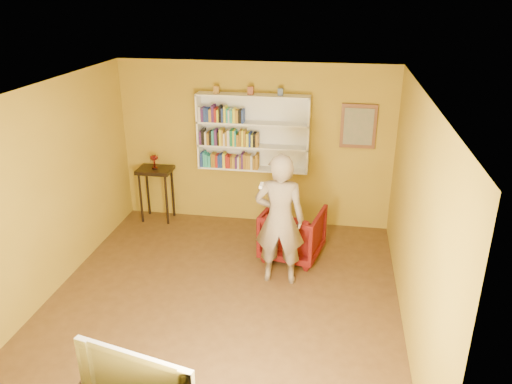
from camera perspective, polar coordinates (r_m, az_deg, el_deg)
room_shell at (r=6.08m, az=-4.12°, el=-4.49°), size 5.30×5.80×2.88m
bookshelf at (r=8.08m, az=-0.28°, el=6.85°), size 1.80×0.29×1.23m
books_row_lower at (r=8.19m, az=-3.00°, el=3.59°), size 0.96×0.19×0.25m
books_row_middle at (r=8.08m, az=-3.09°, el=6.20°), size 0.96×0.19×0.26m
books_row_upper at (r=8.01m, az=-4.00°, el=8.81°), size 0.73×0.19×0.26m
ornament_left at (r=7.99m, az=-4.52°, el=11.59°), size 0.08×0.08×0.11m
ornament_centre at (r=7.88m, az=-0.61°, el=11.52°), size 0.09×0.09×0.12m
ornament_right at (r=7.81m, az=2.82°, el=11.36°), size 0.08×0.08×0.11m
framed_painting at (r=7.99m, az=11.62°, el=7.36°), size 0.55×0.05×0.70m
console_table at (r=8.62m, az=-11.40°, el=1.65°), size 0.57×0.44×0.93m
ruby_lustre at (r=8.51m, az=-11.57°, el=3.72°), size 0.15×0.15×0.23m
armchair at (r=7.44m, az=4.22°, el=-4.64°), size 0.99×1.01×0.77m
person at (r=6.60m, az=2.72°, el=-3.19°), size 0.68×0.46×1.83m
game_remote at (r=6.10m, az=0.63°, el=0.77°), size 0.04×0.15×0.04m
television at (r=4.47m, az=-12.79°, el=-19.78°), size 1.09×0.38×0.63m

